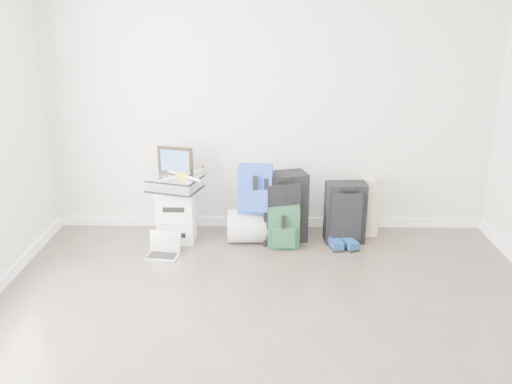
{
  "coord_description": "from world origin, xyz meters",
  "views": [
    {
      "loc": [
        -0.05,
        -2.89,
        2.24
      ],
      "look_at": [
        -0.13,
        1.9,
        0.59
      ],
      "focal_mm": 38.0,
      "sensor_mm": 36.0,
      "label": 1
    }
  ],
  "objects_px": {
    "duffel_bag": "(255,226)",
    "carry_on": "(345,213)",
    "laptop": "(164,250)",
    "briefcase": "(175,183)",
    "large_suitcase": "(283,207)",
    "boxes_stack": "(176,215)"
  },
  "relations": [
    {
      "from": "briefcase",
      "to": "large_suitcase",
      "type": "relative_size",
      "value": 0.67
    },
    {
      "from": "boxes_stack",
      "to": "briefcase",
      "type": "distance_m",
      "value": 0.33
    },
    {
      "from": "duffel_bag",
      "to": "carry_on",
      "type": "xyz_separation_m",
      "value": [
        0.89,
        0.02,
        0.14
      ]
    },
    {
      "from": "carry_on",
      "to": "laptop",
      "type": "bearing_deg",
      "value": -172.49
    },
    {
      "from": "duffel_bag",
      "to": "carry_on",
      "type": "relative_size",
      "value": 0.89
    },
    {
      "from": "boxes_stack",
      "to": "carry_on",
      "type": "bearing_deg",
      "value": 1.28
    },
    {
      "from": "duffel_bag",
      "to": "laptop",
      "type": "height_order",
      "value": "duffel_bag"
    },
    {
      "from": "boxes_stack",
      "to": "laptop",
      "type": "bearing_deg",
      "value": -101.93
    },
    {
      "from": "boxes_stack",
      "to": "large_suitcase",
      "type": "height_order",
      "value": "large_suitcase"
    },
    {
      "from": "carry_on",
      "to": "duffel_bag",
      "type": "bearing_deg",
      "value": 177.64
    },
    {
      "from": "briefcase",
      "to": "laptop",
      "type": "relative_size",
      "value": 1.43
    },
    {
      "from": "duffel_bag",
      "to": "laptop",
      "type": "relative_size",
      "value": 1.64
    },
    {
      "from": "carry_on",
      "to": "briefcase",
      "type": "bearing_deg",
      "value": 176.49
    },
    {
      "from": "briefcase",
      "to": "large_suitcase",
      "type": "distance_m",
      "value": 1.09
    },
    {
      "from": "boxes_stack",
      "to": "laptop",
      "type": "distance_m",
      "value": 0.41
    },
    {
      "from": "duffel_bag",
      "to": "laptop",
      "type": "distance_m",
      "value": 0.93
    },
    {
      "from": "duffel_bag",
      "to": "large_suitcase",
      "type": "distance_m",
      "value": 0.33
    },
    {
      "from": "boxes_stack",
      "to": "large_suitcase",
      "type": "bearing_deg",
      "value": 2.12
    },
    {
      "from": "carry_on",
      "to": "laptop",
      "type": "relative_size",
      "value": 1.85
    },
    {
      "from": "boxes_stack",
      "to": "large_suitcase",
      "type": "relative_size",
      "value": 0.76
    },
    {
      "from": "briefcase",
      "to": "laptop",
      "type": "height_order",
      "value": "briefcase"
    },
    {
      "from": "briefcase",
      "to": "duffel_bag",
      "type": "height_order",
      "value": "briefcase"
    }
  ]
}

